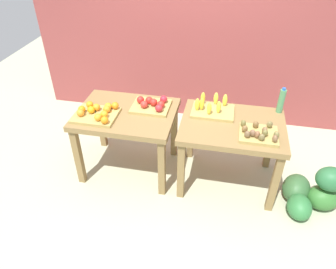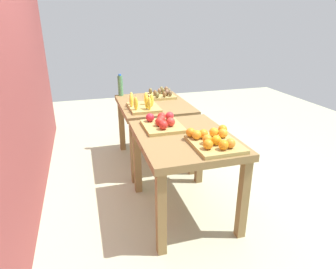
# 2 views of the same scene
# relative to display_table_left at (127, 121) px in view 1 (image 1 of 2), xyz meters

# --- Properties ---
(ground_plane) EXTENTS (8.00, 8.00, 0.00)m
(ground_plane) POSITION_rel_display_table_left_xyz_m (0.56, 0.00, -0.65)
(ground_plane) COLOR #ADB391
(back_wall) EXTENTS (4.40, 0.12, 3.00)m
(back_wall) POSITION_rel_display_table_left_xyz_m (0.56, 1.35, 0.85)
(back_wall) COLOR brown
(back_wall) RESTS_ON ground_plane
(display_table_left) EXTENTS (1.04, 0.80, 0.77)m
(display_table_left) POSITION_rel_display_table_left_xyz_m (0.00, 0.00, 0.00)
(display_table_left) COLOR olive
(display_table_left) RESTS_ON ground_plane
(display_table_right) EXTENTS (1.04, 0.80, 0.77)m
(display_table_right) POSITION_rel_display_table_left_xyz_m (1.12, 0.00, 0.00)
(display_table_right) COLOR olive
(display_table_right) RESTS_ON ground_plane
(orange_bin) EXTENTS (0.44, 0.38, 0.11)m
(orange_bin) POSITION_rel_display_table_left_xyz_m (-0.26, -0.14, 0.16)
(orange_bin) COLOR tan
(orange_bin) RESTS_ON display_table_left
(apple_bin) EXTENTS (0.40, 0.34, 0.11)m
(apple_bin) POSITION_rel_display_table_left_xyz_m (0.25, 0.13, 0.15)
(apple_bin) COLOR tan
(apple_bin) RESTS_ON display_table_left
(banana_crate) EXTENTS (0.44, 0.32, 0.17)m
(banana_crate) POSITION_rel_display_table_left_xyz_m (0.89, 0.18, 0.16)
(banana_crate) COLOR tan
(banana_crate) RESTS_ON display_table_right
(kiwi_bin) EXTENTS (0.37, 0.32, 0.10)m
(kiwi_bin) POSITION_rel_display_table_left_xyz_m (1.36, -0.17, 0.15)
(kiwi_bin) COLOR tan
(kiwi_bin) RESTS_ON display_table_right
(water_bottle) EXTENTS (0.06, 0.06, 0.28)m
(water_bottle) POSITION_rel_display_table_left_xyz_m (1.58, 0.32, 0.25)
(water_bottle) COLOR #4C8C59
(water_bottle) RESTS_ON display_table_right
(watermelon_pile) EXTENTS (0.64, 0.60, 0.51)m
(watermelon_pile) POSITION_rel_display_table_left_xyz_m (1.98, -0.22, -0.47)
(watermelon_pile) COLOR #336F2E
(watermelon_pile) RESTS_ON ground_plane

